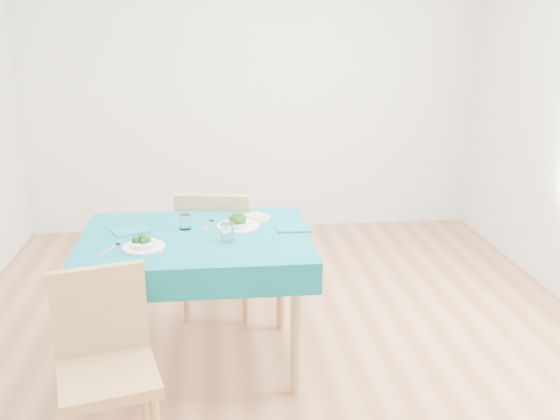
{
  "coord_description": "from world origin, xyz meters",
  "views": [
    {
      "loc": [
        -0.35,
        -3.26,
        1.86
      ],
      "look_at": [
        0.0,
        0.0,
        0.85
      ],
      "focal_mm": 40.0,
      "sensor_mm": 36.0,
      "label": 1
    }
  ],
  "objects": [
    {
      "name": "room_shell",
      "position": [
        0.0,
        0.0,
        1.35
      ],
      "size": [
        4.02,
        4.52,
        2.73
      ],
      "color": "brown",
      "rests_on": "ground"
    },
    {
      "name": "table",
      "position": [
        -0.46,
        -0.12,
        0.38
      ],
      "size": [
        1.2,
        0.91,
        0.76
      ],
      "primitive_type": "cube",
      "color": "#095C68",
      "rests_on": "ground"
    },
    {
      "name": "chair_near",
      "position": [
        -0.82,
        -0.91,
        0.5
      ],
      "size": [
        0.5,
        0.53,
        1.01
      ],
      "primitive_type": "cube",
      "rotation": [
        0.0,
        0.0,
        0.25
      ],
      "color": "#A9834F",
      "rests_on": "ground"
    },
    {
      "name": "chair_far",
      "position": [
        -0.34,
        0.55,
        0.57
      ],
      "size": [
        0.53,
        0.57,
        1.14
      ],
      "primitive_type": "cube",
      "rotation": [
        0.0,
        0.0,
        2.97
      ],
      "color": "#A9834F",
      "rests_on": "ground"
    },
    {
      "name": "bowl_near",
      "position": [
        -0.72,
        -0.28,
        0.79
      ],
      "size": [
        0.21,
        0.21,
        0.06
      ],
      "primitive_type": null,
      "color": "white",
      "rests_on": "table"
    },
    {
      "name": "bowl_far",
      "position": [
        -0.23,
        -0.0,
        0.79
      ],
      "size": [
        0.24,
        0.24,
        0.07
      ],
      "primitive_type": null,
      "color": "white",
      "rests_on": "table"
    },
    {
      "name": "fork_near",
      "position": [
        -0.88,
        -0.28,
        0.76
      ],
      "size": [
        0.09,
        0.18,
        0.0
      ],
      "primitive_type": "cube",
      "rotation": [
        0.0,
        0.0,
        -0.4
      ],
      "color": "silver",
      "rests_on": "table"
    },
    {
      "name": "knife_near",
      "position": [
        -0.63,
        -0.28,
        0.76
      ],
      "size": [
        0.03,
        0.19,
        0.0
      ],
      "primitive_type": "cube",
      "rotation": [
        0.0,
        0.0,
        0.1
      ],
      "color": "silver",
      "rests_on": "table"
    },
    {
      "name": "fork_far",
      "position": [
        -0.4,
        0.05,
        0.76
      ],
      "size": [
        0.07,
        0.18,
        0.0
      ],
      "primitive_type": "cube",
      "rotation": [
        0.0,
        0.0,
        -0.27
      ],
      "color": "silver",
      "rests_on": "table"
    },
    {
      "name": "knife_far",
      "position": [
        -0.01,
        -0.1,
        0.76
      ],
      "size": [
        0.03,
        0.22,
        0.0
      ],
      "primitive_type": "cube",
      "rotation": [
        0.0,
        0.0,
        0.04
      ],
      "color": "silver",
      "rests_on": "table"
    },
    {
      "name": "napkin_near",
      "position": [
        -0.81,
        -0.02,
        0.76
      ],
      "size": [
        0.22,
        0.2,
        0.01
      ],
      "primitive_type": "cube",
      "rotation": [
        0.0,
        0.0,
        0.45
      ],
      "color": "#0D6873",
      "rests_on": "table"
    },
    {
      "name": "napkin_far",
      "position": [
        0.07,
        -0.07,
        0.76
      ],
      "size": [
        0.19,
        0.14,
        0.01
      ],
      "primitive_type": "cube",
      "rotation": [
        0.0,
        0.0,
        -0.07
      ],
      "color": "#0D6873",
      "rests_on": "table"
    },
    {
      "name": "tumbler_center",
      "position": [
        -0.52,
        0.0,
        0.8
      ],
      "size": [
        0.06,
        0.06,
        0.08
      ],
      "primitive_type": "cylinder",
      "color": "white",
      "rests_on": "table"
    },
    {
      "name": "tumbler_side",
      "position": [
        -0.3,
        -0.22,
        0.8
      ],
      "size": [
        0.07,
        0.07,
        0.09
      ],
      "primitive_type": "cylinder",
      "color": "white",
      "rests_on": "table"
    },
    {
      "name": "side_plate",
      "position": [
        -0.13,
        0.15,
        0.76
      ],
      "size": [
        0.19,
        0.19,
        0.01
      ],
      "primitive_type": "cylinder",
      "color": "#A3D568",
      "rests_on": "table"
    },
    {
      "name": "bread_slice",
      "position": [
        -0.13,
        0.15,
        0.78
      ],
      "size": [
        0.14,
        0.14,
        0.02
      ],
      "primitive_type": "cube",
      "rotation": [
        0.0,
        0.0,
        0.51
      ],
      "color": "beige",
      "rests_on": "side_plate"
    }
  ]
}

